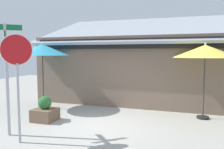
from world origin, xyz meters
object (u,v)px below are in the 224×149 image
at_px(stop_sign, 17,66).
at_px(patio_umbrella_mustard_center, 205,52).
at_px(sidewalk_planter, 45,111).
at_px(street_sign_post, 6,68).
at_px(patio_umbrella_teal_left, 42,50).

relative_size(stop_sign, patio_umbrella_mustard_center, 1.05).
relative_size(patio_umbrella_mustard_center, sidewalk_planter, 3.12).
bearing_deg(stop_sign, sidewalk_planter, 105.71).
height_order(street_sign_post, patio_umbrella_teal_left, street_sign_post).
relative_size(patio_umbrella_teal_left, sidewalk_planter, 3.21).
bearing_deg(stop_sign, street_sign_post, 152.29).
bearing_deg(stop_sign, patio_umbrella_teal_left, 115.86).
xyz_separation_m(street_sign_post, patio_umbrella_teal_left, (-1.01, 3.16, 0.55)).
height_order(stop_sign, patio_umbrella_mustard_center, stop_sign).
distance_m(stop_sign, sidewalk_planter, 2.67).
relative_size(street_sign_post, stop_sign, 1.11).
xyz_separation_m(street_sign_post, patio_umbrella_mustard_center, (5.55, 3.70, 0.48)).
bearing_deg(street_sign_post, sidewalk_planter, 84.50).
bearing_deg(street_sign_post, patio_umbrella_teal_left, 107.69).
height_order(street_sign_post, stop_sign, street_sign_post).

